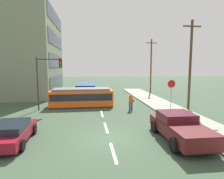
{
  "coord_description": "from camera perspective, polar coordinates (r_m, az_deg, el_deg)",
  "views": [
    {
      "loc": [
        -1.2,
        -11.12,
        4.32
      ],
      "look_at": [
        1.19,
        8.08,
        1.98
      ],
      "focal_mm": 30.76,
      "sensor_mm": 36.0,
      "label": 1
    }
  ],
  "objects": [
    {
      "name": "pickup_truck_parked",
      "position": [
        12.05,
        19.48,
        -10.5
      ],
      "size": [
        2.31,
        5.02,
        1.55
      ],
      "color": "#511719",
      "rests_on": "ground"
    },
    {
      "name": "sidewalk_curb_right",
      "position": [
        19.37,
        17.6,
        -6.1
      ],
      "size": [
        3.2,
        36.0,
        0.14
      ],
      "primitive_type": "cube",
      "color": "#9D9D8B",
      "rests_on": "ground"
    },
    {
      "name": "parked_sedan_near",
      "position": [
        12.45,
        -27.87,
        -11.18
      ],
      "size": [
        2.16,
        4.32,
        1.19
      ],
      "color": "maroon",
      "rests_on": "ground"
    },
    {
      "name": "lane_stripe_1",
      "position": [
        13.87,
        -1.81,
        -11.23
      ],
      "size": [
        0.16,
        2.4,
        0.01
      ],
      "primitive_type": "cube",
      "color": "silver",
      "rests_on": "ground"
    },
    {
      "name": "streetcar_tram",
      "position": [
        21.03,
        -9.01,
        -2.22
      ],
      "size": [
        6.62,
        2.57,
        1.97
      ],
      "color": "#F75B12",
      "rests_on": "ground"
    },
    {
      "name": "corner_building",
      "position": [
        33.63,
        -29.62,
        9.55
      ],
      "size": [
        15.61,
        14.12,
        12.8
      ],
      "color": "gray",
      "rests_on": "ground"
    },
    {
      "name": "stop_sign",
      "position": [
        19.37,
        17.22,
        0.29
      ],
      "size": [
        0.76,
        0.07,
        2.88
      ],
      "color": "gray",
      "rests_on": "sidewalk_curb_right"
    },
    {
      "name": "lane_stripe_0",
      "position": [
        10.16,
        0.39,
        -18.22
      ],
      "size": [
        0.16,
        2.4,
        0.01
      ],
      "primitive_type": "cube",
      "color": "silver",
      "rests_on": "ground"
    },
    {
      "name": "pedestrian_crossing",
      "position": [
        18.91,
        5.63,
        -3.42
      ],
      "size": [
        0.51,
        0.36,
        1.67
      ],
      "color": "#323748",
      "rests_on": "ground"
    },
    {
      "name": "lane_stripe_2",
      "position": [
        17.7,
        -3.02,
        -7.22
      ],
      "size": [
        0.16,
        2.4,
        0.01
      ],
      "primitive_type": "cube",
      "color": "silver",
      "rests_on": "ground"
    },
    {
      "name": "lane_stripe_4",
      "position": [
        33.06,
        -4.96,
        -0.63
      ],
      "size": [
        0.16,
        2.4,
        0.01
      ],
      "primitive_type": "cube",
      "color": "silver",
      "rests_on": "ground"
    },
    {
      "name": "traffic_light_mast",
      "position": [
        19.81,
        -18.78,
        4.49
      ],
      "size": [
        2.44,
        0.33,
        5.21
      ],
      "color": "#333333",
      "rests_on": "ground"
    },
    {
      "name": "utility_pole_near",
      "position": [
        20.34,
        22.25,
        7.02
      ],
      "size": [
        1.8,
        0.24,
        8.72
      ],
      "color": "#4C3824",
      "rests_on": "ground"
    },
    {
      "name": "city_bus",
      "position": [
        26.94,
        -7.73,
        -0.04
      ],
      "size": [
        2.67,
        5.57,
        1.92
      ],
      "color": "navy",
      "rests_on": "ground"
    },
    {
      "name": "lane_stripe_3",
      "position": [
        27.12,
        -4.48,
        -2.28
      ],
      "size": [
        0.16,
        2.4,
        0.01
      ],
      "primitive_type": "cube",
      "color": "silver",
      "rests_on": "ground"
    },
    {
      "name": "utility_pole_mid",
      "position": [
        32.37,
        11.51,
        7.14
      ],
      "size": [
        1.8,
        0.24,
        8.7
      ],
      "color": "brown",
      "rests_on": "ground"
    },
    {
      "name": "ground_plane",
      "position": [
        21.59,
        -3.78,
        -4.66
      ],
      "size": [
        120.0,
        120.0,
        0.0
      ],
      "primitive_type": "plane",
      "color": "#3B4F3A"
    }
  ]
}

